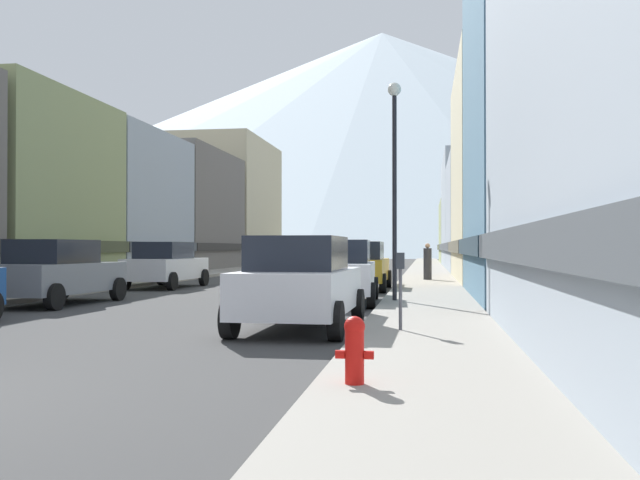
{
  "coord_description": "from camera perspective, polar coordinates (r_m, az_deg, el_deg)",
  "views": [
    {
      "loc": [
        6.19,
        -5.28,
        1.57
      ],
      "look_at": [
        -0.75,
        39.79,
        2.06
      ],
      "focal_mm": 38.79,
      "sensor_mm": 36.0,
      "label": 1
    }
  ],
  "objects": [
    {
      "name": "storefront_left_4",
      "position": [
        48.59,
        -11.62,
        2.19
      ],
      "size": [
        6.72,
        11.45,
        8.17
      ],
      "color": "#66605B",
      "rests_on": "ground"
    },
    {
      "name": "car_right_1",
      "position": [
        19.42,
        1.67,
        -2.59
      ],
      "size": [
        2.25,
        4.48,
        1.78
      ],
      "color": "silver",
      "rests_on": "ground"
    },
    {
      "name": "storefront_left_3",
      "position": [
        39.63,
        -19.33,
        2.54
      ],
      "size": [
        10.19,
        9.36,
        7.74
      ],
      "color": "#99A5B2",
      "rests_on": "ground"
    },
    {
      "name": "pedestrian_0",
      "position": [
        30.84,
        8.87,
        -1.88
      ],
      "size": [
        0.36,
        0.36,
        1.6
      ],
      "color": "#333338",
      "rests_on": "sidewalk_right"
    },
    {
      "name": "storefront_right_5",
      "position": [
        68.38,
        13.35,
        0.51
      ],
      "size": [
        8.65,
        11.89,
        6.0
      ],
      "color": "#8C9966",
      "rests_on": "ground"
    },
    {
      "name": "car_right_2",
      "position": [
        25.51,
        3.38,
        -2.12
      ],
      "size": [
        2.08,
        4.41,
        1.78
      ],
      "color": "#B28419",
      "rests_on": "ground"
    },
    {
      "name": "sidewalk_right",
      "position": [
        40.31,
        8.84,
        -2.74
      ],
      "size": [
        2.5,
        100.0,
        0.15
      ],
      "primitive_type": "cube",
      "color": "gray",
      "rests_on": "ground"
    },
    {
      "name": "sidewalk_left",
      "position": [
        42.18,
        -8.41,
        -2.64
      ],
      "size": [
        2.5,
        100.0,
        0.15
      ],
      "primitive_type": "cube",
      "color": "gray",
      "rests_on": "ground"
    },
    {
      "name": "parking_meter_near",
      "position": [
        11.97,
        6.65,
        -3.27
      ],
      "size": [
        0.14,
        0.1,
        1.33
      ],
      "color": "#595960",
      "rests_on": "sidewalk_right"
    },
    {
      "name": "storefront_right_4",
      "position": [
        55.13,
        14.63,
        2.06
      ],
      "size": [
        8.97,
        13.69,
        8.56
      ],
      "color": "#99A5B2",
      "rests_on": "ground"
    },
    {
      "name": "storefront_right_2",
      "position": [
        32.34,
        19.9,
        4.84
      ],
      "size": [
        10.15,
        11.77,
        9.58
      ],
      "color": "beige",
      "rests_on": "ground"
    },
    {
      "name": "storefront_left_5",
      "position": [
        60.88,
        -7.83,
        2.82
      ],
      "size": [
        7.6,
        13.07,
        10.79
      ],
      "color": "beige",
      "rests_on": "ground"
    },
    {
      "name": "streetlamp_right",
      "position": [
        18.81,
        6.17,
        6.77
      ],
      "size": [
        0.36,
        0.36,
        5.86
      ],
      "color": "black",
      "rests_on": "sidewalk_right"
    },
    {
      "name": "storefront_right_3",
      "position": [
        43.3,
        16.91,
        1.73
      ],
      "size": [
        9.97,
        9.94,
        6.91
      ],
      "color": "#99A5B2",
      "rests_on": "ground"
    },
    {
      "name": "fire_hydrant_near",
      "position": [
        7.27,
        2.87,
        -8.87
      ],
      "size": [
        0.4,
        0.22,
        0.7
      ],
      "color": "red",
      "rests_on": "sidewalk_right"
    },
    {
      "name": "car_left_1",
      "position": [
        20.23,
        -20.87,
        -2.47
      ],
      "size": [
        2.21,
        4.47,
        1.78
      ],
      "color": "slate",
      "rests_on": "ground"
    },
    {
      "name": "car_left_2",
      "position": [
        27.45,
        -12.6,
        -2.0
      ],
      "size": [
        2.19,
        4.46,
        1.78
      ],
      "color": "silver",
      "rests_on": "ground"
    },
    {
      "name": "mountain_backdrop",
      "position": [
        268.88,
        5.16,
        8.06
      ],
      "size": [
        344.13,
        344.13,
        84.24
      ],
      "primitive_type": "cone",
      "color": "silver",
      "rests_on": "ground"
    },
    {
      "name": "storefront_right_1",
      "position": [
        21.55,
        20.56,
        10.21
      ],
      "size": [
        6.37,
        9.28,
        11.57
      ],
      "color": "slate",
      "rests_on": "ground"
    },
    {
      "name": "car_right_0",
      "position": [
        13.28,
        -1.63,
        -3.51
      ],
      "size": [
        2.12,
        4.43,
        1.78
      ],
      "color": "silver",
      "rests_on": "ground"
    }
  ]
}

